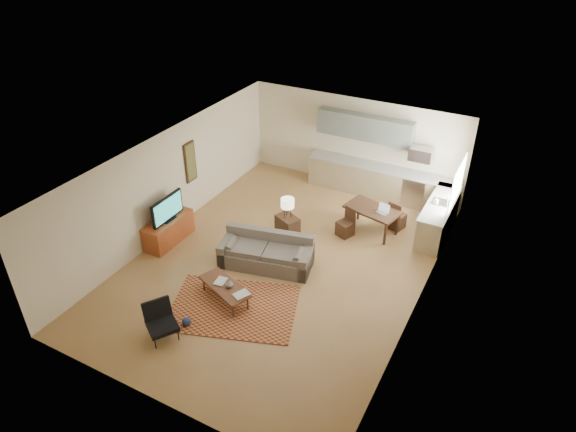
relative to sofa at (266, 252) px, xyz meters
The scene contains 25 objects.
room 1.04m from the sofa, 42.26° to the left, with size 9.00×9.00×9.00m.
kitchen_counter_back 4.60m from the sofa, 75.03° to the left, with size 4.26×0.64×0.92m, color #9D8B65, non-canonical shape.
kitchen_counter_right 4.58m from the sofa, 45.39° to the left, with size 0.64×2.26×0.92m, color #9D8B65, non-canonical shape.
kitchen_range 5.00m from the sofa, 62.75° to the left, with size 0.62×0.62×0.90m, color #A5A8AD.
kitchen_microwave 5.15m from the sofa, 62.85° to the left, with size 0.62×0.40×0.35m, color #A5A8AD.
upper_cabinets 4.88m from the sofa, 82.70° to the left, with size 2.80×0.34×0.70m, color slate.
window_right 4.94m from the sofa, 42.83° to the left, with size 0.02×1.40×1.05m, color white.
wall_art_left 3.35m from the sofa, 158.32° to the left, with size 0.06×0.42×1.10m, color olive, non-canonical shape.
triptych 4.93m from the sofa, 87.73° to the left, with size 1.70×0.04×0.50m, color beige, non-canonical shape.
rug 1.67m from the sofa, 85.31° to the right, with size 2.64×1.82×0.02m, color maroon.
sofa is the anchor object (origin of this frame).
coffee_table 1.50m from the sofa, 96.52° to the right, with size 1.30×0.52×0.39m, color #512C1A, non-canonical shape.
book_a 1.49m from the sofa, 106.66° to the right, with size 0.26×0.33×0.03m, color maroon.
book_b 1.53m from the sofa, 82.32° to the right, with size 0.36×0.41×0.03m, color navy.
vase 1.47m from the sofa, 92.10° to the right, with size 0.20×0.20×0.17m, color black.
armchair 3.05m from the sofa, 102.01° to the right, with size 0.65×0.65×0.74m, color black, non-canonical shape.
tv_credenza 2.69m from the sofa, behind, with size 0.54×1.40×0.65m, color #983F1C, non-canonical shape.
tv 2.69m from the sofa, behind, with size 0.11×1.08×0.65m, color black, non-canonical shape.
console_table 1.18m from the sofa, 92.46° to the left, with size 0.58×0.39×0.68m, color #321E13, non-canonical shape.
table_lamp 1.30m from the sofa, 92.46° to the left, with size 0.33×0.33×0.54m, color beige, non-canonical shape.
dining_table 3.05m from the sofa, 56.42° to the left, with size 1.36×0.78×0.69m, color #321E13, non-canonical shape.
dining_chair_near 2.36m from the sofa, 60.66° to the left, with size 0.37×0.38×0.76m, color #321E13, non-canonical shape.
dining_chair_far 3.75m from the sofa, 53.76° to the left, with size 0.38×0.40×0.80m, color #321E13, non-canonical shape.
laptop 3.16m from the sofa, 51.35° to the left, with size 0.29×0.22×0.22m, color #A5A8AD, non-canonical shape.
soap_bottle 4.46m from the sofa, 45.13° to the left, with size 0.10×0.11×0.19m, color beige.
Camera 1 is at (4.73, -8.62, 7.46)m, focal length 32.00 mm.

